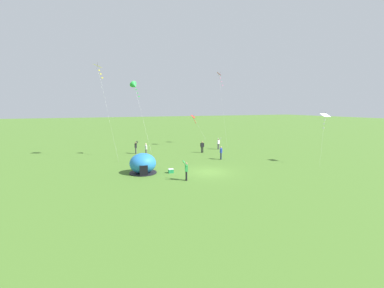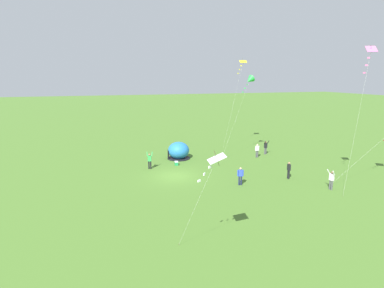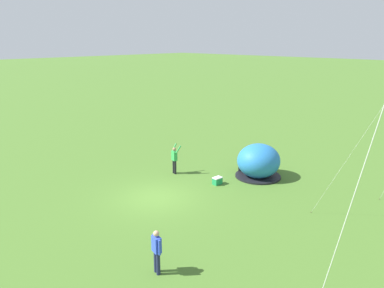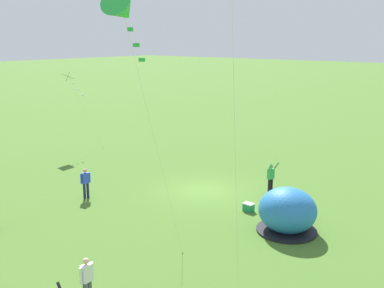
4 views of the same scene
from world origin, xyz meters
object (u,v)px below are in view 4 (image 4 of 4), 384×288
object	(u,v)px
cooler_box	(249,207)
person_near_tent	(87,279)
popup_tent	(287,211)
kite_white	(70,79)
kite_green	(123,10)
person_watching_sky	(86,182)
person_center_field	(271,177)

from	to	relation	value
cooler_box	person_near_tent	distance (m)	10.62
popup_tent	kite_white	world-z (taller)	kite_white
popup_tent	kite_green	bearing A→B (deg)	83.41
popup_tent	person_watching_sky	xyz separation A→B (m)	(10.87, 3.02, -0.03)
popup_tent	person_near_tent	xyz separation A→B (m)	(2.48, 9.58, -0.03)
kite_white	person_center_field	bearing A→B (deg)	-178.77
cooler_box	person_near_tent	xyz separation A→B (m)	(-0.22, 10.59, 0.74)
person_center_field	person_near_tent	world-z (taller)	person_center_field
cooler_box	kite_green	xyz separation A→B (m)	(-1.67, 9.91, 9.34)
person_near_tent	person_center_field	bearing A→B (deg)	-87.09
popup_tent	person_center_field	xyz separation A→B (m)	(3.18, -4.16, 0.00)
person_center_field	person_watching_sky	bearing A→B (deg)	43.04
person_watching_sky	kite_green	xyz separation A→B (m)	(-9.84, 5.88, 8.60)
cooler_box	person_watching_sky	xyz separation A→B (m)	(8.17, 4.03, 0.74)
person_center_field	kite_green	bearing A→B (deg)	99.35
cooler_box	kite_white	world-z (taller)	kite_white
cooler_box	person_watching_sky	world-z (taller)	person_watching_sky
popup_tent	kite_green	distance (m)	12.39
cooler_box	kite_green	distance (m)	13.72
popup_tent	kite_white	size ratio (longest dim) A/B	0.45
person_center_field	kite_white	xyz separation A→B (m)	(17.84, 0.38, 4.61)
person_center_field	kite_white	bearing A→B (deg)	1.23
person_watching_sky	person_center_field	size ratio (longest dim) A/B	0.91
kite_white	person_near_tent	bearing A→B (deg)	144.23
person_near_tent	kite_green	xyz separation A→B (m)	(-1.45, -0.68, 8.60)
person_center_field	kite_white	world-z (taller)	kite_white
cooler_box	person_center_field	bearing A→B (deg)	-81.40
cooler_box	person_center_field	xyz separation A→B (m)	(0.48, -3.15, 0.78)
popup_tent	person_watching_sky	size ratio (longest dim) A/B	1.63
popup_tent	kite_white	bearing A→B (deg)	-10.19
popup_tent	cooler_box	bearing A→B (deg)	-20.47
person_watching_sky	popup_tent	bearing A→B (deg)	-164.47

